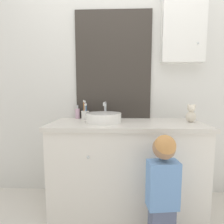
{
  "coord_description": "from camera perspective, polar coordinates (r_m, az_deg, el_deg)",
  "views": [
    {
      "loc": [
        -0.07,
        -1.26,
        1.1
      ],
      "look_at": [
        -0.13,
        0.27,
        0.93
      ],
      "focal_mm": 28.0,
      "sensor_mm": 36.0,
      "label": 1
    }
  ],
  "objects": [
    {
      "name": "vanity_counter",
      "position": [
        1.72,
        4.59,
        -16.99
      ],
      "size": [
        1.37,
        0.57,
        0.83
      ],
      "color": "silver",
      "rests_on": "ground_plane"
    },
    {
      "name": "child_figure",
      "position": [
        1.33,
        16.28,
        -21.66
      ],
      "size": [
        0.22,
        0.42,
        0.82
      ],
      "color": "slate",
      "rests_on": "ground_plane"
    },
    {
      "name": "wall_back",
      "position": [
        1.9,
        5.12,
        11.81
      ],
      "size": [
        3.2,
        0.18,
        2.5
      ],
      "color": "silver",
      "rests_on": "ground_plane"
    },
    {
      "name": "sink_basin",
      "position": [
        1.6,
        -2.67,
        -1.71
      ],
      "size": [
        0.32,
        0.37,
        0.18
      ],
      "color": "white",
      "rests_on": "vanity_counter"
    },
    {
      "name": "soap_dispenser",
      "position": [
        1.87,
        -11.16,
        -0.42
      ],
      "size": [
        0.05,
        0.05,
        0.14
      ],
      "color": "#CCA3BC",
      "rests_on": "vanity_counter"
    },
    {
      "name": "teddy_bear",
      "position": [
        1.75,
        24.4,
        -0.51
      ],
      "size": [
        0.09,
        0.08,
        0.17
      ],
      "color": "beige",
      "rests_on": "vanity_counter"
    },
    {
      "name": "toothbrush_holder",
      "position": [
        1.81,
        -8.72,
        -0.78
      ],
      "size": [
        0.08,
        0.08,
        0.2
      ],
      "color": "silver",
      "rests_on": "vanity_counter"
    }
  ]
}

